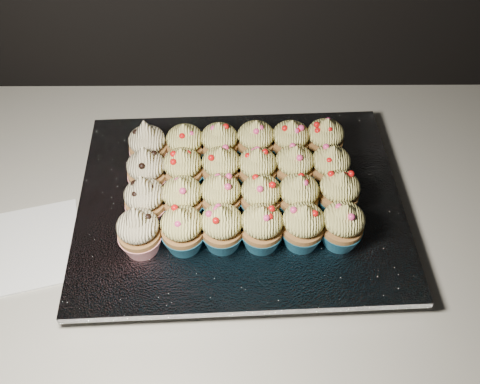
# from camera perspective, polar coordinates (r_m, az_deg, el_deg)

# --- Properties ---
(cabinet) EXTENTS (2.40, 0.60, 0.86)m
(cabinet) POSITION_cam_1_polar(r_m,az_deg,el_deg) (1.29, 0.77, -14.23)
(cabinet) COLOR black
(cabinet) RESTS_ON ground
(worktop) EXTENTS (2.44, 0.64, 0.04)m
(worktop) POSITION_cam_1_polar(r_m,az_deg,el_deg) (0.91, 1.05, -1.48)
(worktop) COLOR beige
(worktop) RESTS_ON cabinet
(napkin) EXTENTS (0.19, 0.19, 0.00)m
(napkin) POSITION_cam_1_polar(r_m,az_deg,el_deg) (0.89, -21.75, -5.54)
(napkin) COLOR white
(napkin) RESTS_ON worktop
(baking_tray) EXTENTS (0.48, 0.38, 0.02)m
(baking_tray) POSITION_cam_1_polar(r_m,az_deg,el_deg) (0.86, -0.00, -1.68)
(baking_tray) COLOR black
(baking_tray) RESTS_ON worktop
(foil_lining) EXTENTS (0.53, 0.42, 0.01)m
(foil_lining) POSITION_cam_1_polar(r_m,az_deg,el_deg) (0.85, 0.00, -0.96)
(foil_lining) COLOR silver
(foil_lining) RESTS_ON baking_tray
(cupcake_0) EXTENTS (0.06, 0.06, 0.10)m
(cupcake_0) POSITION_cam_1_polar(r_m,az_deg,el_deg) (0.77, -10.73, -4.15)
(cupcake_0) COLOR red
(cupcake_0) RESTS_ON foil_lining
(cupcake_1) EXTENTS (0.06, 0.06, 0.08)m
(cupcake_1) POSITION_cam_1_polar(r_m,az_deg,el_deg) (0.77, -6.15, -4.00)
(cupcake_1) COLOR #17536E
(cupcake_1) RESTS_ON foil_lining
(cupcake_2) EXTENTS (0.06, 0.06, 0.08)m
(cupcake_2) POSITION_cam_1_polar(r_m,az_deg,el_deg) (0.76, -1.94, -3.80)
(cupcake_2) COLOR #17536E
(cupcake_2) RESTS_ON foil_lining
(cupcake_3) EXTENTS (0.06, 0.06, 0.08)m
(cupcake_3) POSITION_cam_1_polar(r_m,az_deg,el_deg) (0.77, 2.34, -3.78)
(cupcake_3) COLOR #17536E
(cupcake_3) RESTS_ON foil_lining
(cupcake_4) EXTENTS (0.06, 0.06, 0.08)m
(cupcake_4) POSITION_cam_1_polar(r_m,az_deg,el_deg) (0.77, 6.73, -3.62)
(cupcake_4) COLOR #17536E
(cupcake_4) RESTS_ON foil_lining
(cupcake_5) EXTENTS (0.06, 0.06, 0.08)m
(cupcake_5) POSITION_cam_1_polar(r_m,az_deg,el_deg) (0.78, 10.87, -3.51)
(cupcake_5) COLOR #17536E
(cupcake_5) RESTS_ON foil_lining
(cupcake_6) EXTENTS (0.06, 0.06, 0.10)m
(cupcake_6) POSITION_cam_1_polar(r_m,az_deg,el_deg) (0.81, -10.07, -0.85)
(cupcake_6) COLOR red
(cupcake_6) RESTS_ON foil_lining
(cupcake_7) EXTENTS (0.06, 0.06, 0.08)m
(cupcake_7) POSITION_cam_1_polar(r_m,az_deg,el_deg) (0.80, -6.13, -0.72)
(cupcake_7) COLOR #17536E
(cupcake_7) RESTS_ON foil_lining
(cupcake_8) EXTENTS (0.06, 0.06, 0.08)m
(cupcake_8) POSITION_cam_1_polar(r_m,az_deg,el_deg) (0.80, -2.04, -0.48)
(cupcake_8) COLOR #17536E
(cupcake_8) RESTS_ON foil_lining
(cupcake_9) EXTENTS (0.06, 0.06, 0.08)m
(cupcake_9) POSITION_cam_1_polar(r_m,az_deg,el_deg) (0.80, 2.27, -0.57)
(cupcake_9) COLOR #17536E
(cupcake_9) RESTS_ON foil_lining
(cupcake_10) EXTENTS (0.06, 0.06, 0.08)m
(cupcake_10) POSITION_cam_1_polar(r_m,az_deg,el_deg) (0.81, 6.24, -0.48)
(cupcake_10) COLOR #17536E
(cupcake_10) RESTS_ON foil_lining
(cupcake_11) EXTENTS (0.06, 0.06, 0.08)m
(cupcake_11) POSITION_cam_1_polar(r_m,az_deg,el_deg) (0.82, 10.49, -0.12)
(cupcake_11) COLOR #17536E
(cupcake_11) RESTS_ON foil_lining
(cupcake_12) EXTENTS (0.06, 0.06, 0.10)m
(cupcake_12) POSITION_cam_1_polar(r_m,az_deg,el_deg) (0.84, -9.90, 2.22)
(cupcake_12) COLOR red
(cupcake_12) RESTS_ON foil_lining
(cupcake_13) EXTENTS (0.06, 0.06, 0.08)m
(cupcake_13) POSITION_cam_1_polar(r_m,az_deg,el_deg) (0.84, -6.10, 2.38)
(cupcake_13) COLOR #17536E
(cupcake_13) RESTS_ON foil_lining
(cupcake_14) EXTENTS (0.06, 0.06, 0.08)m
(cupcake_14) POSITION_cam_1_polar(r_m,az_deg,el_deg) (0.84, -2.00, 2.51)
(cupcake_14) COLOR #17536E
(cupcake_14) RESTS_ON foil_lining
(cupcake_15) EXTENTS (0.06, 0.06, 0.08)m
(cupcake_15) POSITION_cam_1_polar(r_m,az_deg,el_deg) (0.84, 1.86, 2.43)
(cupcake_15) COLOR #17536E
(cupcake_15) RESTS_ON foil_lining
(cupcake_16) EXTENTS (0.06, 0.06, 0.08)m
(cupcake_16) POSITION_cam_1_polar(r_m,az_deg,el_deg) (0.85, 5.80, 2.66)
(cupcake_16) COLOR #17536E
(cupcake_16) RESTS_ON foil_lining
(cupcake_17) EXTENTS (0.06, 0.06, 0.08)m
(cupcake_17) POSITION_cam_1_polar(r_m,az_deg,el_deg) (0.85, 9.59, 2.63)
(cupcake_17) COLOR #17536E
(cupcake_17) RESTS_ON foil_lining
(cupcake_18) EXTENTS (0.06, 0.06, 0.10)m
(cupcake_18) POSITION_cam_1_polar(r_m,az_deg,el_deg) (0.88, -9.80, 4.89)
(cupcake_18) COLOR red
(cupcake_18) RESTS_ON foil_lining
(cupcake_19) EXTENTS (0.06, 0.06, 0.08)m
(cupcake_19) POSITION_cam_1_polar(r_m,az_deg,el_deg) (0.88, -5.85, 4.98)
(cupcake_19) COLOR #17536E
(cupcake_19) RESTS_ON foil_lining
(cupcake_20) EXTENTS (0.06, 0.06, 0.08)m
(cupcake_20) POSITION_cam_1_polar(r_m,az_deg,el_deg) (0.88, -2.20, 5.15)
(cupcake_20) COLOR #17536E
(cupcake_20) RESTS_ON foil_lining
(cupcake_21) EXTENTS (0.06, 0.06, 0.08)m
(cupcake_21) POSITION_cam_1_polar(r_m,az_deg,el_deg) (0.88, 1.68, 5.37)
(cupcake_21) COLOR #17536E
(cupcake_21) RESTS_ON foil_lining
(cupcake_22) EXTENTS (0.06, 0.06, 0.08)m
(cupcake_22) POSITION_cam_1_polar(r_m,az_deg,el_deg) (0.88, 5.38, 5.37)
(cupcake_22) COLOR #17536E
(cupcake_22) RESTS_ON foil_lining
(cupcake_23) EXTENTS (0.06, 0.06, 0.08)m
(cupcake_23) POSITION_cam_1_polar(r_m,az_deg,el_deg) (0.90, 9.02, 5.52)
(cupcake_23) COLOR #17536E
(cupcake_23) RESTS_ON foil_lining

